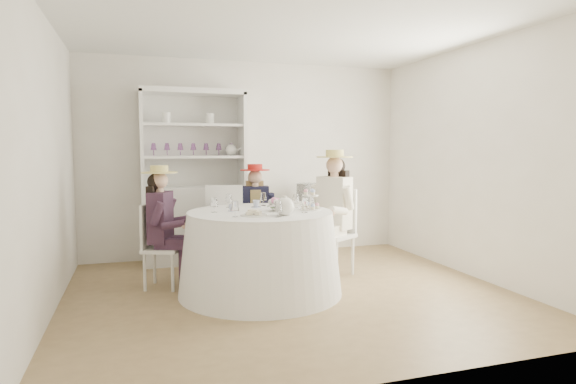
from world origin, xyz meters
name	(u,v)px	position (x,y,z in m)	size (l,w,h in m)	color
ground	(291,293)	(0.00, 0.00, 0.00)	(4.50, 4.50, 0.00)	olive
ceiling	(291,27)	(0.00, 0.00, 2.70)	(4.50, 4.50, 0.00)	white
wall_back	(247,159)	(0.00, 2.00, 1.35)	(4.50, 4.50, 0.00)	silver
wall_front	(391,173)	(0.00, -2.00, 1.35)	(4.50, 4.50, 0.00)	silver
wall_left	(46,166)	(-2.25, 0.00, 1.35)	(4.50, 4.50, 0.00)	silver
wall_right	(476,162)	(2.25, 0.00, 1.35)	(4.50, 4.50, 0.00)	silver
tea_table	(260,252)	(-0.29, 0.13, 0.43)	(1.69, 1.69, 0.86)	white
hutch	(194,201)	(-0.78, 1.77, 0.80)	(1.45, 0.79, 2.26)	silver
side_table	(308,231)	(0.77, 1.64, 0.35)	(0.45, 0.45, 0.70)	silver
hatbox	(308,195)	(0.77, 1.64, 0.86)	(0.31, 0.31, 0.31)	black
guest_left	(163,219)	(-1.24, 0.62, 0.74)	(0.55, 0.50, 1.32)	silver
guest_mid	(255,209)	(-0.09, 1.19, 0.74)	(0.49, 0.51, 1.31)	silver
guest_right	(333,205)	(0.70, 0.55, 0.84)	(0.64, 0.59, 1.49)	silver
spare_chair	(225,227)	(-0.52, 0.92, 0.58)	(0.54, 0.54, 1.08)	silver
teacup_a	(232,208)	(-0.56, 0.21, 0.89)	(0.08, 0.08, 0.06)	white
teacup_b	(256,204)	(-0.26, 0.44, 0.89)	(0.08, 0.08, 0.07)	white
teacup_c	(284,206)	(0.00, 0.22, 0.89)	(0.09, 0.09, 0.07)	white
flower_bowl	(279,208)	(-0.10, 0.10, 0.88)	(0.21, 0.21, 0.05)	white
flower_arrangement	(279,203)	(-0.10, 0.09, 0.94)	(0.18, 0.18, 0.06)	pink
table_teapot	(285,207)	(-0.14, -0.23, 0.94)	(0.26, 0.19, 0.20)	white
sandwich_plate	(254,214)	(-0.43, -0.18, 0.87)	(0.25, 0.25, 0.06)	white
cupcake_stand	(310,202)	(0.24, 0.08, 0.93)	(0.23, 0.23, 0.21)	white
stemware_set	(260,204)	(-0.29, 0.13, 0.93)	(0.99, 0.99, 0.15)	white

